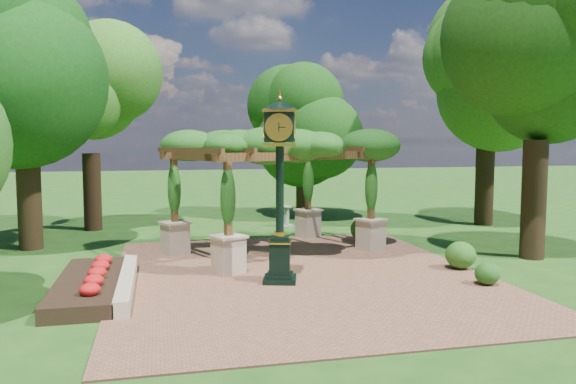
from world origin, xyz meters
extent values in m
plane|color=#1E4714|center=(0.00, 0.00, 0.00)|extent=(120.00, 120.00, 0.00)
cube|color=brown|center=(0.00, 1.00, 0.02)|extent=(10.00, 12.00, 0.04)
cube|color=#C6B793|center=(-4.60, 0.50, 0.20)|extent=(0.35, 5.00, 0.40)
cube|color=red|center=(-5.50, 0.50, 0.18)|extent=(1.50, 5.00, 0.36)
cube|color=black|center=(-0.72, 0.32, 0.10)|extent=(1.04, 1.04, 0.13)
cube|color=black|center=(-0.72, 0.32, 0.68)|extent=(0.65, 0.65, 0.95)
cube|color=gold|center=(-0.72, 0.32, 1.10)|extent=(0.73, 0.73, 0.04)
cylinder|color=black|center=(-0.72, 0.32, 2.48)|extent=(0.26, 0.26, 2.44)
cube|color=black|center=(-0.72, 0.32, 4.06)|extent=(0.91, 0.91, 0.74)
cylinder|color=beige|center=(-0.83, -0.04, 4.06)|extent=(0.62, 0.20, 0.64)
cone|color=black|center=(-0.72, 0.32, 4.65)|extent=(1.17, 1.17, 0.26)
sphere|color=gold|center=(-0.72, 0.32, 4.81)|extent=(0.15, 0.15, 0.15)
cube|color=#C7B394|center=(-1.92, 1.61, 0.54)|extent=(0.96, 0.96, 1.01)
cube|color=brown|center=(-1.92, 1.61, 2.14)|extent=(0.24, 0.24, 2.08)
cube|color=#C7B394|center=(3.21, 3.89, 0.54)|extent=(0.96, 0.96, 1.01)
cube|color=brown|center=(3.21, 3.89, 2.14)|extent=(0.24, 0.24, 2.08)
cube|color=#C7B394|center=(-3.29, 4.69, 0.54)|extent=(0.96, 0.96, 1.01)
cube|color=brown|center=(-3.29, 4.69, 2.14)|extent=(0.24, 0.24, 2.08)
cube|color=#C7B394|center=(1.84, 6.97, 0.54)|extent=(0.96, 0.96, 1.01)
cube|color=brown|center=(1.84, 6.97, 2.14)|extent=(0.24, 0.24, 2.08)
cube|color=brown|center=(0.65, 2.75, 3.27)|extent=(6.01, 2.79, 0.25)
cube|color=brown|center=(-0.72, 5.83, 3.27)|extent=(6.01, 2.79, 0.25)
ellipsoid|color=#1E5217|center=(-0.04, 4.29, 3.57)|extent=(7.59, 6.34, 1.12)
cube|color=gray|center=(1.64, 9.85, 0.05)|extent=(0.52, 0.52, 0.09)
cylinder|color=gray|center=(1.64, 9.85, 0.45)|extent=(0.27, 0.27, 0.82)
cylinder|color=gray|center=(1.64, 9.85, 0.88)|extent=(0.49, 0.49, 0.05)
ellipsoid|color=#1E5017|center=(4.41, -1.18, 0.33)|extent=(0.85, 0.85, 0.58)
ellipsoid|color=#275A19|center=(4.70, 0.62, 0.43)|extent=(1.14, 1.14, 0.79)
ellipsoid|color=#255B1A|center=(3.58, 5.61, 0.46)|extent=(1.05, 1.05, 0.84)
cylinder|color=#342414|center=(-8.12, 6.87, 1.93)|extent=(0.80, 0.80, 3.86)
ellipsoid|color=#113D0F|center=(-8.12, 6.87, 6.90)|extent=(5.53, 5.53, 6.09)
cylinder|color=black|center=(-6.48, 10.79, 1.61)|extent=(0.73, 0.73, 3.22)
ellipsoid|color=#2F631C|center=(-6.48, 10.79, 5.75)|extent=(4.13, 4.13, 5.08)
cylinder|color=#322314|center=(3.10, 12.65, 1.29)|extent=(0.64, 0.64, 2.59)
ellipsoid|color=#143C0F|center=(3.10, 12.65, 4.63)|extent=(4.33, 4.33, 4.08)
cylinder|color=black|center=(10.39, 8.48, 1.97)|extent=(0.81, 0.81, 3.94)
ellipsoid|color=#2D5E1B|center=(10.39, 8.48, 7.04)|extent=(4.88, 4.88, 6.21)
cylinder|color=#2F2013|center=(7.77, 1.59, 1.88)|extent=(0.76, 0.76, 3.76)
ellipsoid|color=#193D0F|center=(7.77, 1.59, 6.73)|extent=(4.54, 4.54, 5.94)
camera|label=1|loc=(-3.80, -13.81, 3.71)|focal=35.00mm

